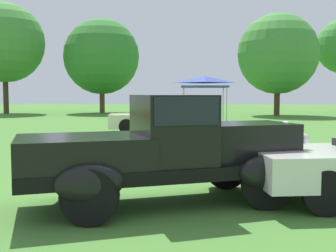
% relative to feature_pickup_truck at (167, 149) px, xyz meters
% --- Properties ---
extents(ground_plane, '(120.00, 120.00, 0.00)m').
position_rel_feature_pickup_truck_xyz_m(ground_plane, '(-0.45, 0.51, -0.87)').
color(ground_plane, '#42752D').
extents(feature_pickup_truck, '(4.60, 2.90, 1.70)m').
position_rel_feature_pickup_truck_xyz_m(feature_pickup_truck, '(0.00, 0.00, 0.00)').
color(feature_pickup_truck, black).
rests_on(feature_pickup_truck, ground_plane).
extents(show_car_cream, '(4.06, 2.08, 1.22)m').
position_rel_feature_pickup_truck_xyz_m(show_car_cream, '(-1.25, 12.01, -0.27)').
color(show_car_cream, beige).
rests_on(show_car_cream, ground_plane).
extents(canopy_tent_left_field, '(2.64, 2.64, 2.71)m').
position_rel_feature_pickup_truck_xyz_m(canopy_tent_left_field, '(1.22, 17.79, 1.55)').
color(canopy_tent_left_field, '#B7B7BC').
rests_on(canopy_tent_left_field, ground_plane).
extents(treeline_far_left, '(6.68, 6.68, 9.31)m').
position_rel_feature_pickup_truck_xyz_m(treeline_far_left, '(-15.20, 28.40, 5.09)').
color(treeline_far_left, '#47331E').
rests_on(treeline_far_left, ground_plane).
extents(treeline_mid_left, '(6.54, 6.54, 8.17)m').
position_rel_feature_pickup_truck_xyz_m(treeline_mid_left, '(-7.25, 29.85, 4.03)').
color(treeline_mid_left, brown).
rests_on(treeline_mid_left, ground_plane).
extents(treeline_center, '(6.17, 6.17, 7.83)m').
position_rel_feature_pickup_truck_xyz_m(treeline_center, '(7.15, 26.31, 3.87)').
color(treeline_center, '#47331E').
rests_on(treeline_center, ground_plane).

